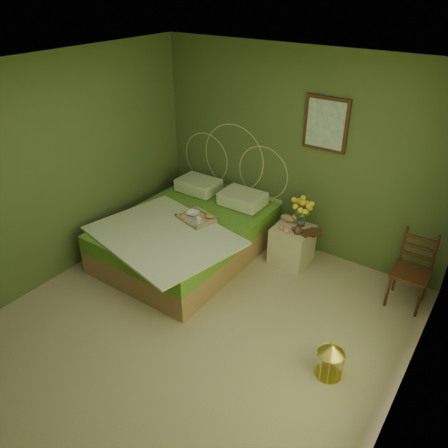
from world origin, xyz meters
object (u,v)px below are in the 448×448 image
Objects in this scene: chair at (414,265)px; birdcage at (330,360)px; nightstand at (293,238)px; bed at (190,231)px.

chair is 2.32× the size of birdcage.
nightstand reaches higher than chair.
nightstand is at bearing 26.06° from bed.
birdcage is at bearing -102.35° from chair.
nightstand reaches higher than birdcage.
nightstand is at bearing -179.36° from chair.
birdcage is at bearing -20.58° from bed.
nightstand is at bearing 127.79° from birdcage.
birdcage is (1.15, -1.48, -0.16)m from nightstand.
chair is (1.44, 0.05, 0.14)m from nightstand.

